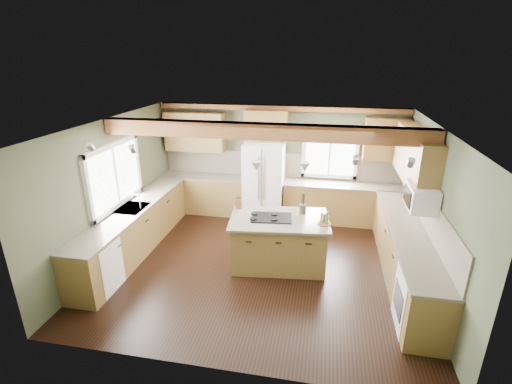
# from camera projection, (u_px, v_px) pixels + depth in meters

# --- Properties ---
(floor) EXTENTS (5.60, 5.60, 0.00)m
(floor) POSITION_uv_depth(u_px,v_px,m) (260.00, 264.00, 6.88)
(floor) COLOR black
(floor) RESTS_ON ground
(ceiling) EXTENTS (5.60, 5.60, 0.00)m
(ceiling) POSITION_uv_depth(u_px,v_px,m) (261.00, 124.00, 5.97)
(ceiling) COLOR silver
(ceiling) RESTS_ON wall_back
(wall_back) EXTENTS (5.60, 0.00, 5.60)m
(wall_back) POSITION_uv_depth(u_px,v_px,m) (279.00, 161.00, 8.72)
(wall_back) COLOR #434C36
(wall_back) RESTS_ON ground
(wall_left) EXTENTS (0.00, 5.00, 5.00)m
(wall_left) POSITION_uv_depth(u_px,v_px,m) (113.00, 189.00, 6.92)
(wall_left) COLOR #434C36
(wall_left) RESTS_ON ground
(wall_right) EXTENTS (0.00, 5.00, 5.00)m
(wall_right) POSITION_uv_depth(u_px,v_px,m) (433.00, 211.00, 5.93)
(wall_right) COLOR #434C36
(wall_right) RESTS_ON ground
(ceiling_beam) EXTENTS (5.55, 0.26, 0.26)m
(ceiling_beam) POSITION_uv_depth(u_px,v_px,m) (262.00, 131.00, 6.10)
(ceiling_beam) COLOR brown
(ceiling_beam) RESTS_ON ceiling
(soffit_trim) EXTENTS (5.55, 0.20, 0.10)m
(soffit_trim) POSITION_uv_depth(u_px,v_px,m) (280.00, 108.00, 8.19)
(soffit_trim) COLOR brown
(soffit_trim) RESTS_ON ceiling
(backsplash_back) EXTENTS (5.58, 0.03, 0.58)m
(backsplash_back) POSITION_uv_depth(u_px,v_px,m) (279.00, 165.00, 8.74)
(backsplash_back) COLOR brown
(backsplash_back) RESTS_ON wall_back
(backsplash_right) EXTENTS (0.03, 3.70, 0.58)m
(backsplash_right) POSITION_uv_depth(u_px,v_px,m) (430.00, 215.00, 6.01)
(backsplash_right) COLOR brown
(backsplash_right) RESTS_ON wall_right
(base_cab_back_left) EXTENTS (2.02, 0.60, 0.88)m
(base_cab_back_left) POSITION_uv_depth(u_px,v_px,m) (205.00, 194.00, 9.06)
(base_cab_back_left) COLOR brown
(base_cab_back_left) RESTS_ON floor
(counter_back_left) EXTENTS (2.06, 0.64, 0.04)m
(counter_back_left) POSITION_uv_depth(u_px,v_px,m) (204.00, 176.00, 8.90)
(counter_back_left) COLOR #443C32
(counter_back_left) RESTS_ON base_cab_back_left
(base_cab_back_right) EXTENTS (2.62, 0.60, 0.88)m
(base_cab_back_right) POSITION_uv_depth(u_px,v_px,m) (341.00, 204.00, 8.49)
(base_cab_back_right) COLOR brown
(base_cab_back_right) RESTS_ON floor
(counter_back_right) EXTENTS (2.66, 0.64, 0.04)m
(counter_back_right) POSITION_uv_depth(u_px,v_px,m) (343.00, 185.00, 8.32)
(counter_back_right) COLOR #443C32
(counter_back_right) RESTS_ON base_cab_back_right
(base_cab_left) EXTENTS (0.60, 3.70, 0.88)m
(base_cab_left) POSITION_uv_depth(u_px,v_px,m) (135.00, 230.00, 7.21)
(base_cab_left) COLOR brown
(base_cab_left) RESTS_ON floor
(counter_left) EXTENTS (0.64, 3.74, 0.04)m
(counter_left) POSITION_uv_depth(u_px,v_px,m) (132.00, 209.00, 7.05)
(counter_left) COLOR #443C32
(counter_left) RESTS_ON base_cab_left
(base_cab_right) EXTENTS (0.60, 3.70, 0.88)m
(base_cab_right) POSITION_uv_depth(u_px,v_px,m) (405.00, 255.00, 6.33)
(base_cab_right) COLOR brown
(base_cab_right) RESTS_ON floor
(counter_right) EXTENTS (0.64, 3.74, 0.04)m
(counter_right) POSITION_uv_depth(u_px,v_px,m) (409.00, 231.00, 6.17)
(counter_right) COLOR #443C32
(counter_right) RESTS_ON base_cab_right
(upper_cab_back_left) EXTENTS (1.40, 0.35, 0.90)m
(upper_cab_back_left) POSITION_uv_depth(u_px,v_px,m) (195.00, 132.00, 8.68)
(upper_cab_back_left) COLOR brown
(upper_cab_back_left) RESTS_ON wall_back
(upper_cab_over_fridge) EXTENTS (0.96, 0.35, 0.70)m
(upper_cab_over_fridge) POSITION_uv_depth(u_px,v_px,m) (266.00, 126.00, 8.32)
(upper_cab_over_fridge) COLOR brown
(upper_cab_over_fridge) RESTS_ON wall_back
(upper_cab_right) EXTENTS (0.35, 2.20, 0.90)m
(upper_cab_right) POSITION_uv_depth(u_px,v_px,m) (416.00, 157.00, 6.56)
(upper_cab_right) COLOR brown
(upper_cab_right) RESTS_ON wall_right
(upper_cab_back_corner) EXTENTS (0.90, 0.35, 0.90)m
(upper_cab_back_corner) POSITION_uv_depth(u_px,v_px,m) (386.00, 139.00, 7.93)
(upper_cab_back_corner) COLOR brown
(upper_cab_back_corner) RESTS_ON wall_back
(window_left) EXTENTS (0.04, 1.60, 1.05)m
(window_left) POSITION_uv_depth(u_px,v_px,m) (114.00, 175.00, 6.87)
(window_left) COLOR white
(window_left) RESTS_ON wall_left
(window_back) EXTENTS (1.10, 0.04, 1.00)m
(window_back) POSITION_uv_depth(u_px,v_px,m) (330.00, 153.00, 8.41)
(window_back) COLOR white
(window_back) RESTS_ON wall_back
(sink) EXTENTS (0.50, 0.65, 0.03)m
(sink) POSITION_uv_depth(u_px,v_px,m) (132.00, 208.00, 7.05)
(sink) COLOR #262628
(sink) RESTS_ON counter_left
(faucet) EXTENTS (0.02, 0.02, 0.28)m
(faucet) POSITION_uv_depth(u_px,v_px,m) (140.00, 202.00, 6.97)
(faucet) COLOR #B2B2B7
(faucet) RESTS_ON sink
(dishwasher) EXTENTS (0.60, 0.60, 0.84)m
(dishwasher) POSITION_uv_depth(u_px,v_px,m) (96.00, 266.00, 6.02)
(dishwasher) COLOR white
(dishwasher) RESTS_ON floor
(oven) EXTENTS (0.60, 0.72, 0.84)m
(oven) POSITION_uv_depth(u_px,v_px,m) (421.00, 303.00, 5.14)
(oven) COLOR white
(oven) RESTS_ON floor
(microwave) EXTENTS (0.40, 0.70, 0.38)m
(microwave) POSITION_uv_depth(u_px,v_px,m) (421.00, 197.00, 5.84)
(microwave) COLOR white
(microwave) RESTS_ON wall_right
(pendant_left) EXTENTS (0.18, 0.18, 0.16)m
(pendant_left) POSITION_uv_depth(u_px,v_px,m) (256.00, 166.00, 6.28)
(pendant_left) COLOR #B2B2B7
(pendant_left) RESTS_ON ceiling
(pendant_right) EXTENTS (0.18, 0.18, 0.16)m
(pendant_right) POSITION_uv_depth(u_px,v_px,m) (305.00, 167.00, 6.23)
(pendant_right) COLOR #B2B2B7
(pendant_right) RESTS_ON ceiling
(refrigerator) EXTENTS (0.90, 0.74, 1.80)m
(refrigerator) POSITION_uv_depth(u_px,v_px,m) (264.00, 181.00, 8.57)
(refrigerator) COLOR white
(refrigerator) RESTS_ON floor
(island) EXTENTS (1.74, 1.18, 0.88)m
(island) POSITION_uv_depth(u_px,v_px,m) (279.00, 242.00, 6.76)
(island) COLOR brown
(island) RESTS_ON floor
(island_top) EXTENTS (1.86, 1.30, 0.04)m
(island_top) POSITION_uv_depth(u_px,v_px,m) (279.00, 219.00, 6.60)
(island_top) COLOR #443C32
(island_top) RESTS_ON island
(cooktop) EXTENTS (0.76, 0.55, 0.02)m
(cooktop) POSITION_uv_depth(u_px,v_px,m) (272.00, 218.00, 6.60)
(cooktop) COLOR black
(cooktop) RESTS_ON island_top
(knife_block) EXTENTS (0.11, 0.09, 0.19)m
(knife_block) POSITION_uv_depth(u_px,v_px,m) (239.00, 204.00, 6.98)
(knife_block) COLOR brown
(knife_block) RESTS_ON island_top
(utensil_crock) EXTENTS (0.15, 0.15, 0.17)m
(utensil_crock) POSITION_uv_depth(u_px,v_px,m) (303.00, 209.00, 6.78)
(utensil_crock) COLOR #38302D
(utensil_crock) RESTS_ON island_top
(bottle_tray) EXTENTS (0.26, 0.26, 0.22)m
(bottle_tray) POSITION_uv_depth(u_px,v_px,m) (324.00, 218.00, 6.34)
(bottle_tray) COLOR brown
(bottle_tray) RESTS_ON island_top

